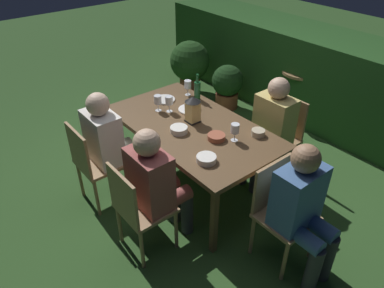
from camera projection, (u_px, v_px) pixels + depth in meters
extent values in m
plane|color=#2D5123|center=(192.00, 184.00, 3.90)|extent=(16.00, 16.00, 0.00)
cube|color=brown|center=(192.00, 127.00, 3.50)|extent=(1.74, 0.97, 0.04)
cube|color=brown|center=(117.00, 139.00, 4.01)|extent=(0.05, 0.05, 0.70)
cube|color=brown|center=(214.00, 221.00, 2.97)|extent=(0.05, 0.05, 0.70)
cube|color=brown|center=(177.00, 115.00, 4.44)|extent=(0.05, 0.05, 0.70)
cube|color=brown|center=(280.00, 181.00, 3.41)|extent=(0.05, 0.05, 0.70)
cube|color=#9E7A51|center=(275.00, 140.00, 3.83)|extent=(0.42, 0.40, 0.03)
cube|color=#9E7A51|center=(290.00, 116.00, 3.80)|extent=(0.40, 0.03, 0.42)
cylinder|color=#9E7A51|center=(275.00, 171.00, 3.75)|extent=(0.03, 0.03, 0.42)
cylinder|color=#9E7A51|center=(249.00, 156.00, 3.98)|extent=(0.03, 0.03, 0.42)
cylinder|color=#9E7A51|center=(296.00, 159.00, 3.92)|extent=(0.03, 0.03, 0.42)
cylinder|color=#9E7A51|center=(270.00, 145.00, 4.16)|extent=(0.03, 0.03, 0.42)
cube|color=tan|center=(274.00, 120.00, 3.65)|extent=(0.38, 0.24, 0.50)
sphere|color=#D1A889|center=(279.00, 88.00, 3.46)|extent=(0.21, 0.21, 0.21)
cylinder|color=tan|center=(269.00, 148.00, 3.65)|extent=(0.13, 0.36, 0.13)
cylinder|color=tan|center=(256.00, 141.00, 3.76)|extent=(0.13, 0.36, 0.13)
cylinder|color=#333338|center=(256.00, 173.00, 3.70)|extent=(0.11, 0.11, 0.45)
cylinder|color=#333338|center=(243.00, 165.00, 3.81)|extent=(0.11, 0.11, 0.45)
cube|color=#9E7A51|center=(286.00, 217.00, 2.89)|extent=(0.40, 0.42, 0.03)
cube|color=#9E7A51|center=(271.00, 184.00, 2.89)|extent=(0.03, 0.40, 0.42)
cylinder|color=#9E7A51|center=(313.00, 239.00, 3.00)|extent=(0.03, 0.03, 0.42)
cylinder|color=#9E7A51|center=(285.00, 261.00, 2.81)|extent=(0.03, 0.03, 0.42)
cylinder|color=#9E7A51|center=(280.00, 216.00, 3.22)|extent=(0.03, 0.03, 0.42)
cylinder|color=#9E7A51|center=(252.00, 235.00, 3.03)|extent=(0.03, 0.03, 0.42)
cube|color=#426699|center=(298.00, 196.00, 2.70)|extent=(0.24, 0.38, 0.50)
sphere|color=#997051|center=(306.00, 159.00, 2.51)|extent=(0.21, 0.21, 0.21)
cylinder|color=#426699|center=(315.00, 224.00, 2.79)|extent=(0.36, 0.13, 0.13)
cylinder|color=#426699|center=(300.00, 235.00, 2.70)|extent=(0.36, 0.13, 0.13)
cylinder|color=#333338|center=(327.00, 258.00, 2.82)|extent=(0.11, 0.11, 0.45)
cylinder|color=#333338|center=(313.00, 270.00, 2.73)|extent=(0.11, 0.11, 0.45)
cube|color=#9E7A51|center=(101.00, 163.00, 3.49)|extent=(0.42, 0.40, 0.03)
cube|color=#9E7A51|center=(79.00, 151.00, 3.27)|extent=(0.40, 0.02, 0.42)
cylinder|color=#9E7A51|center=(111.00, 166.00, 3.82)|extent=(0.03, 0.03, 0.42)
cylinder|color=#9E7A51|center=(128.00, 183.00, 3.59)|extent=(0.03, 0.03, 0.42)
cylinder|color=#9E7A51|center=(80.00, 179.00, 3.64)|extent=(0.03, 0.03, 0.42)
cylinder|color=#9E7A51|center=(97.00, 198.00, 3.41)|extent=(0.03, 0.03, 0.42)
cube|color=white|center=(103.00, 137.00, 3.38)|extent=(0.38, 0.24, 0.50)
sphere|color=beige|center=(98.00, 104.00, 3.18)|extent=(0.21, 0.21, 0.21)
cylinder|color=white|center=(115.00, 149.00, 3.64)|extent=(0.13, 0.36, 0.13)
cylinder|color=white|center=(124.00, 157.00, 3.52)|extent=(0.13, 0.36, 0.13)
cylinder|color=#333338|center=(131.00, 162.00, 3.85)|extent=(0.11, 0.11, 0.45)
cylinder|color=#333338|center=(140.00, 170.00, 3.74)|extent=(0.11, 0.11, 0.45)
cube|color=#9E7A51|center=(146.00, 207.00, 2.99)|extent=(0.42, 0.40, 0.03)
cube|color=#9E7A51|center=(123.00, 196.00, 2.76)|extent=(0.40, 0.02, 0.42)
cylinder|color=#9E7A51|center=(152.00, 206.00, 3.32)|extent=(0.03, 0.03, 0.42)
cylinder|color=#9E7A51|center=(176.00, 230.00, 3.08)|extent=(0.03, 0.03, 0.42)
cylinder|color=#9E7A51|center=(119.00, 224.00, 3.14)|extent=(0.03, 0.03, 0.42)
cylinder|color=#9E7A51|center=(142.00, 250.00, 2.91)|extent=(0.03, 0.03, 0.42)
cube|color=#9E4C47|center=(150.00, 179.00, 2.87)|extent=(0.38, 0.24, 0.50)
sphere|color=#D1A889|center=(147.00, 143.00, 2.68)|extent=(0.21, 0.21, 0.21)
cylinder|color=#9E4C47|center=(159.00, 189.00, 3.13)|extent=(0.13, 0.36, 0.13)
cylinder|color=#9E4C47|center=(172.00, 200.00, 3.02)|extent=(0.13, 0.36, 0.13)
cylinder|color=#333338|center=(175.00, 202.00, 3.35)|extent=(0.11, 0.11, 0.45)
cylinder|color=#333338|center=(187.00, 212.00, 3.23)|extent=(0.11, 0.11, 0.45)
cube|color=black|center=(193.00, 121.00, 3.54)|extent=(0.12, 0.12, 0.01)
cube|color=#F9D17A|center=(193.00, 111.00, 3.48)|extent=(0.11, 0.11, 0.20)
cone|color=black|center=(193.00, 99.00, 3.41)|extent=(0.15, 0.15, 0.05)
cylinder|color=#195128|center=(197.00, 91.00, 3.88)|extent=(0.07, 0.07, 0.20)
cylinder|color=#195128|center=(197.00, 78.00, 3.80)|extent=(0.03, 0.03, 0.09)
cylinder|color=silver|center=(158.00, 110.00, 3.72)|extent=(0.06, 0.06, 0.00)
cylinder|color=silver|center=(158.00, 107.00, 3.70)|extent=(0.01, 0.01, 0.08)
cylinder|color=silver|center=(158.00, 99.00, 3.65)|extent=(0.08, 0.08, 0.08)
cylinder|color=maroon|center=(158.00, 102.00, 3.67)|extent=(0.07, 0.07, 0.03)
cylinder|color=silver|center=(169.00, 111.00, 3.71)|extent=(0.06, 0.06, 0.00)
cylinder|color=silver|center=(169.00, 108.00, 3.69)|extent=(0.01, 0.01, 0.08)
cylinder|color=silver|center=(169.00, 100.00, 3.64)|extent=(0.08, 0.08, 0.08)
cylinder|color=maroon|center=(169.00, 102.00, 3.65)|extent=(0.07, 0.07, 0.03)
cylinder|color=silver|center=(234.00, 140.00, 3.26)|extent=(0.06, 0.06, 0.00)
cylinder|color=silver|center=(234.00, 136.00, 3.24)|extent=(0.01, 0.01, 0.08)
cylinder|color=silver|center=(235.00, 128.00, 3.19)|extent=(0.08, 0.08, 0.08)
cylinder|color=maroon|center=(235.00, 131.00, 3.20)|extent=(0.07, 0.07, 0.03)
cylinder|color=silver|center=(188.00, 95.00, 4.03)|extent=(0.06, 0.06, 0.00)
cylinder|color=silver|center=(188.00, 91.00, 4.00)|extent=(0.01, 0.01, 0.08)
cylinder|color=silver|center=(188.00, 84.00, 3.96)|extent=(0.08, 0.08, 0.08)
cylinder|color=maroon|center=(188.00, 86.00, 3.97)|extent=(0.07, 0.07, 0.03)
cylinder|color=silver|center=(164.00, 100.00, 3.92)|extent=(0.23, 0.23, 0.01)
cylinder|color=white|center=(190.00, 109.00, 3.73)|extent=(0.23, 0.23, 0.01)
cylinder|color=#9E5138|center=(216.00, 137.00, 3.26)|extent=(0.16, 0.16, 0.05)
cylinder|color=#424C1E|center=(216.00, 136.00, 3.26)|extent=(0.14, 0.14, 0.01)
cylinder|color=silver|center=(179.00, 130.00, 3.36)|extent=(0.16, 0.16, 0.06)
cylinder|color=tan|center=(179.00, 129.00, 3.36)|extent=(0.14, 0.14, 0.02)
cylinder|color=silver|center=(206.00, 159.00, 2.98)|extent=(0.17, 0.17, 0.05)
cylinder|color=#477533|center=(206.00, 158.00, 2.98)|extent=(0.14, 0.14, 0.02)
cylinder|color=#BCAD8E|center=(258.00, 133.00, 3.32)|extent=(0.12, 0.12, 0.06)
cylinder|color=beige|center=(258.00, 132.00, 3.31)|extent=(0.11, 0.11, 0.02)
cylinder|color=#937047|center=(302.00, 72.00, 4.77)|extent=(0.52, 0.52, 0.03)
cylinder|color=#937047|center=(298.00, 95.00, 4.96)|extent=(0.07, 0.07, 0.64)
cylinder|color=#937047|center=(294.00, 115.00, 5.13)|extent=(0.39, 0.39, 0.02)
cylinder|color=#B2B7BF|center=(303.00, 64.00, 4.71)|extent=(0.26, 0.26, 0.17)
cylinder|color=white|center=(304.00, 61.00, 4.69)|extent=(0.23, 0.23, 0.04)
cylinder|color=#195128|center=(302.00, 57.00, 4.69)|extent=(0.07, 0.07, 0.16)
cylinder|color=#195128|center=(303.00, 47.00, 4.62)|extent=(0.03, 0.03, 0.09)
cylinder|color=#195128|center=(308.00, 59.00, 4.64)|extent=(0.07, 0.07, 0.16)
cylinder|color=#195128|center=(310.00, 49.00, 4.57)|extent=(0.03, 0.03, 0.09)
cube|color=#234C1E|center=(328.00, 80.00, 4.79)|extent=(5.48, 0.88, 1.13)
cylinder|color=brown|center=(190.00, 84.00, 5.72)|extent=(0.31, 0.31, 0.25)
sphere|color=#1E4219|center=(190.00, 61.00, 5.51)|extent=(0.60, 0.60, 0.60)
cylinder|color=brown|center=(226.00, 100.00, 5.31)|extent=(0.33, 0.33, 0.22)
sphere|color=#193816|center=(228.00, 81.00, 5.15)|extent=(0.44, 0.44, 0.44)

